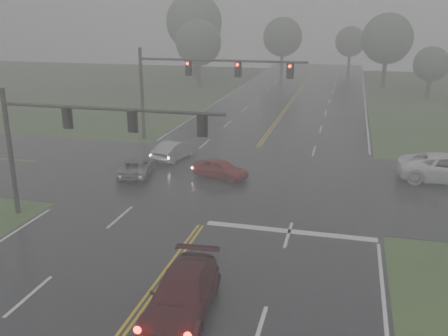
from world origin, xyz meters
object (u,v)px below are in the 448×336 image
(sedan_maroon, at_px, (183,313))
(signal_gantry_near, at_px, (69,131))
(car_grey, at_px, (137,175))
(sedan_red, at_px, (221,178))
(pickup_white, at_px, (448,182))
(sedan_silver, at_px, (175,159))
(signal_gantry_far, at_px, (190,77))

(sedan_maroon, xyz_separation_m, signal_gantry_near, (-8.20, 6.83, 4.77))
(sedan_maroon, bearing_deg, car_grey, 115.37)
(sedan_maroon, bearing_deg, sedan_red, 95.56)
(pickup_white, relative_size, signal_gantry_near, 0.54)
(sedan_red, height_order, car_grey, sedan_red)
(sedan_maroon, distance_m, signal_gantry_near, 11.69)
(sedan_silver, relative_size, car_grey, 0.99)
(sedan_red, xyz_separation_m, signal_gantry_far, (-4.90, 9.02, 5.42))
(sedan_silver, xyz_separation_m, signal_gantry_near, (-1.20, -11.94, 4.77))
(signal_gantry_near, bearing_deg, car_grey, 89.84)
(sedan_maroon, xyz_separation_m, sedan_red, (-2.57, 15.27, 0.00))
(sedan_red, bearing_deg, sedan_maroon, -155.18)
(car_grey, height_order, signal_gantry_far, signal_gantry_far)
(sedan_maroon, height_order, sedan_red, sedan_maroon)
(sedan_red, height_order, signal_gantry_near, signal_gantry_near)
(sedan_silver, distance_m, signal_gantry_far, 7.75)
(car_grey, distance_m, signal_gantry_far, 11.19)
(sedan_red, bearing_deg, signal_gantry_far, 43.78)
(sedan_silver, distance_m, signal_gantry_near, 12.91)
(car_grey, bearing_deg, pickup_white, 178.57)
(sedan_maroon, relative_size, signal_gantry_far, 0.37)
(sedan_red, relative_size, pickup_white, 0.59)
(sedan_red, distance_m, signal_gantry_near, 11.21)
(sedan_silver, height_order, car_grey, sedan_silver)
(car_grey, xyz_separation_m, signal_gantry_far, (0.70, 9.76, 5.42))
(sedan_red, bearing_deg, sedan_silver, 66.94)
(sedan_maroon, xyz_separation_m, car_grey, (-8.18, 14.53, 0.00))
(car_grey, xyz_separation_m, pickup_white, (20.04, 3.68, 0.00))
(sedan_red, distance_m, sedan_silver, 5.64)
(sedan_red, relative_size, signal_gantry_far, 0.27)
(pickup_white, bearing_deg, signal_gantry_near, 118.52)
(pickup_white, xyz_separation_m, signal_gantry_near, (-20.06, -11.38, 4.77))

